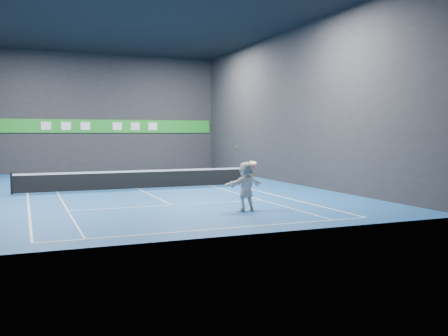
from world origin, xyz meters
name	(u,v)px	position (x,y,z in m)	size (l,w,h in m)	color
ground	(138,189)	(0.00, 0.00, 0.00)	(26.00, 26.00, 0.00)	#1A4E91
ceiling	(136,17)	(0.00, 0.00, 9.00)	(26.00, 26.00, 0.00)	black
wall_back	(101,113)	(0.00, 13.00, 4.50)	(18.00, 0.10, 9.00)	#252527
wall_front	(236,79)	(0.00, -13.00, 4.50)	(18.00, 0.10, 9.00)	#252527
wall_right	(288,107)	(9.00, 0.00, 4.50)	(0.10, 26.00, 9.00)	#252527
baseline_near	(221,229)	(0.00, -11.89, 0.00)	(10.98, 0.08, 0.01)	white
baseline_far	(104,173)	(0.00, 11.89, 0.00)	(10.98, 0.08, 0.01)	white
sideline_doubles_left	(27,194)	(-5.49, 0.00, 0.00)	(0.08, 23.78, 0.01)	white
sideline_doubles_right	(233,185)	(5.49, 0.00, 0.00)	(0.08, 23.78, 0.01)	white
sideline_singles_left	(57,192)	(-4.11, 0.00, 0.00)	(0.06, 23.78, 0.01)	white
sideline_singles_right	(211,186)	(4.11, 0.00, 0.00)	(0.06, 23.78, 0.01)	white
service_line_near	(172,205)	(0.00, -6.40, 0.00)	(8.23, 0.06, 0.01)	white
service_line_far	(117,179)	(0.00, 6.40, 0.00)	(8.23, 0.06, 0.01)	white
center_service_line	(138,189)	(0.00, 0.00, 0.00)	(0.06, 12.80, 0.01)	white
player	(246,186)	(2.19, -8.93, 0.94)	(1.75, 0.56, 1.89)	silver
tennis_ball	(237,147)	(1.88, -8.81, 2.45)	(0.07, 0.07, 0.07)	#C3E225
tennis_net	(138,179)	(0.00, 0.00, 0.54)	(12.50, 0.10, 1.07)	black
sponsor_banner	(101,126)	(0.00, 12.93, 3.50)	(17.64, 0.11, 1.00)	#209327
tennis_racket	(253,167)	(2.51, -8.88, 1.68)	(0.41, 0.39, 0.68)	red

